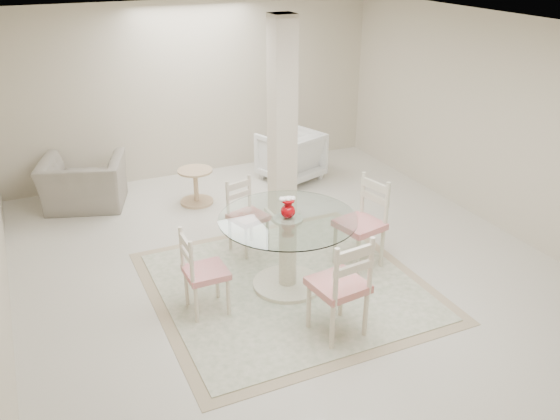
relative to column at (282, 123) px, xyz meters
name	(u,v)px	position (x,y,z in m)	size (l,w,h in m)	color
ground	(290,269)	(-0.50, -1.30, -1.35)	(7.00, 7.00, 0.00)	beige
room_shell	(291,114)	(-0.50, -1.30, 0.51)	(6.02, 7.02, 2.71)	beige
column	(282,123)	(0.00, 0.00, 0.00)	(0.30, 0.30, 2.70)	beige
area_rug	(287,286)	(-0.69, -1.63, -1.34)	(2.91, 2.91, 0.02)	tan
dining_table	(288,252)	(-0.69, -1.63, -0.92)	(1.47, 1.47, 0.85)	#F1E7C6
red_vase	(288,208)	(-0.69, -1.63, -0.39)	(0.18, 0.16, 0.24)	#A6050B
dining_chair_east	(365,216)	(0.33, -1.53, -0.73)	(0.56, 0.56, 1.17)	beige
dining_chair_north	(245,210)	(-0.78, -0.62, -0.82)	(0.49, 0.49, 1.00)	beige
dining_chair_west	(199,267)	(-1.70, -1.71, -0.81)	(0.41, 0.41, 1.02)	#F3E3C7
dining_chair_south	(343,280)	(-0.60, -2.65, -0.72)	(0.53, 0.53, 1.20)	#F2E3C7
recliner_taupe	(84,183)	(-2.39, 1.51, -0.99)	(1.11, 0.97, 0.72)	gray
armchair_white	(291,156)	(0.73, 1.26, -0.96)	(0.83, 0.85, 0.78)	white
side_table	(196,188)	(-0.92, 0.97, -1.11)	(0.50, 0.50, 0.51)	tan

